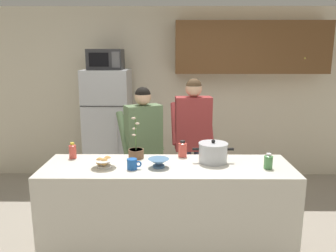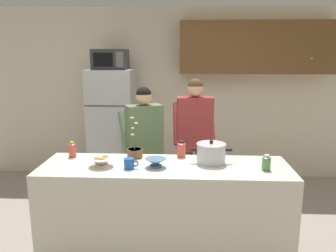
{
  "view_description": "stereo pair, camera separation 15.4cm",
  "coord_description": "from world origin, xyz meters",
  "px_view_note": "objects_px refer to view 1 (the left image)",
  "views": [
    {
      "loc": [
        0.03,
        -2.94,
        1.93
      ],
      "look_at": [
        0.0,
        0.55,
        1.17
      ],
      "focal_mm": 35.95,
      "sensor_mm": 36.0,
      "label": 1
    },
    {
      "loc": [
        0.18,
        -2.93,
        1.93
      ],
      "look_at": [
        0.0,
        0.55,
        1.17
      ],
      "focal_mm": 35.95,
      "sensor_mm": 36.0,
      "label": 2
    }
  ],
  "objects_px": {
    "bottle_mid_counter": "(183,149)",
    "bottle_far_corner": "(268,161)",
    "person_by_sink": "(193,131)",
    "cooking_pot": "(213,153)",
    "refrigerator": "(109,128)",
    "bread_bowl": "(104,162)",
    "bottle_near_edge": "(73,151)",
    "potted_orchid": "(136,152)",
    "person_near_pot": "(143,140)",
    "coffee_mug": "(132,164)",
    "empty_bowl": "(159,162)",
    "microwave": "(106,59)"
  },
  "relations": [
    {
      "from": "bottle_mid_counter",
      "to": "bottle_far_corner",
      "type": "bearing_deg",
      "value": -24.85
    },
    {
      "from": "person_by_sink",
      "to": "cooking_pot",
      "type": "distance_m",
      "value": 0.85
    },
    {
      "from": "refrigerator",
      "to": "cooking_pot",
      "type": "distance_m",
      "value": 2.19
    },
    {
      "from": "bread_bowl",
      "to": "bottle_near_edge",
      "type": "distance_m",
      "value": 0.45
    },
    {
      "from": "person_by_sink",
      "to": "potted_orchid",
      "type": "bearing_deg",
      "value": -130.27
    },
    {
      "from": "bottle_far_corner",
      "to": "person_near_pot",
      "type": "bearing_deg",
      "value": 144.98
    },
    {
      "from": "refrigerator",
      "to": "person_near_pot",
      "type": "bearing_deg",
      "value": -61.61
    },
    {
      "from": "person_near_pot",
      "to": "potted_orchid",
      "type": "xyz_separation_m",
      "value": [
        -0.03,
        -0.52,
        0.02
      ]
    },
    {
      "from": "potted_orchid",
      "to": "person_by_sink",
      "type": "bearing_deg",
      "value": 49.73
    },
    {
      "from": "refrigerator",
      "to": "potted_orchid",
      "type": "bearing_deg",
      "value": -70.77
    },
    {
      "from": "person_by_sink",
      "to": "cooking_pot",
      "type": "bearing_deg",
      "value": -81.01
    },
    {
      "from": "person_by_sink",
      "to": "bottle_mid_counter",
      "type": "distance_m",
      "value": 0.69
    },
    {
      "from": "person_by_sink",
      "to": "bread_bowl",
      "type": "relative_size",
      "value": 7.27
    },
    {
      "from": "person_near_pot",
      "to": "potted_orchid",
      "type": "height_order",
      "value": "person_near_pot"
    },
    {
      "from": "coffee_mug",
      "to": "bottle_far_corner",
      "type": "bearing_deg",
      "value": 1.19
    },
    {
      "from": "bread_bowl",
      "to": "empty_bowl",
      "type": "bearing_deg",
      "value": 0.69
    },
    {
      "from": "refrigerator",
      "to": "bottle_mid_counter",
      "type": "distance_m",
      "value": 1.89
    },
    {
      "from": "refrigerator",
      "to": "bottle_far_corner",
      "type": "bearing_deg",
      "value": -47.37
    },
    {
      "from": "microwave",
      "to": "person_near_pot",
      "type": "xyz_separation_m",
      "value": [
        0.6,
        -1.08,
        -0.87
      ]
    },
    {
      "from": "person_near_pot",
      "to": "empty_bowl",
      "type": "xyz_separation_m",
      "value": [
        0.2,
        -0.8,
        -0.0
      ]
    },
    {
      "from": "refrigerator",
      "to": "bottle_near_edge",
      "type": "xyz_separation_m",
      "value": [
        -0.05,
        -1.64,
        0.15
      ]
    },
    {
      "from": "potted_orchid",
      "to": "person_near_pot",
      "type": "bearing_deg",
      "value": 86.72
    },
    {
      "from": "bottle_near_edge",
      "to": "coffee_mug",
      "type": "bearing_deg",
      "value": -26.85
    },
    {
      "from": "microwave",
      "to": "coffee_mug",
      "type": "xyz_separation_m",
      "value": [
        0.57,
        -1.93,
        -0.87
      ]
    },
    {
      "from": "potted_orchid",
      "to": "coffee_mug",
      "type": "bearing_deg",
      "value": -89.85
    },
    {
      "from": "empty_bowl",
      "to": "cooking_pot",
      "type": "bearing_deg",
      "value": 16.55
    },
    {
      "from": "refrigerator",
      "to": "person_near_pot",
      "type": "relative_size",
      "value": 1.09
    },
    {
      "from": "person_near_pot",
      "to": "bread_bowl",
      "type": "xyz_separation_m",
      "value": [
        -0.29,
        -0.81,
        0.0
      ]
    },
    {
      "from": "cooking_pot",
      "to": "bread_bowl",
      "type": "distance_m",
      "value": 1.01
    },
    {
      "from": "bottle_mid_counter",
      "to": "coffee_mug",
      "type": "bearing_deg",
      "value": -140.77
    },
    {
      "from": "microwave",
      "to": "bottle_far_corner",
      "type": "relative_size",
      "value": 3.41
    },
    {
      "from": "empty_bowl",
      "to": "bottle_near_edge",
      "type": "height_order",
      "value": "bottle_near_edge"
    },
    {
      "from": "person_near_pot",
      "to": "potted_orchid",
      "type": "relative_size",
      "value": 3.75
    },
    {
      "from": "person_by_sink",
      "to": "empty_bowl",
      "type": "xyz_separation_m",
      "value": [
        -0.37,
        -0.99,
        -0.06
      ]
    },
    {
      "from": "refrigerator",
      "to": "coffee_mug",
      "type": "xyz_separation_m",
      "value": [
        0.57,
        -1.95,
        0.12
      ]
    },
    {
      "from": "refrigerator",
      "to": "bread_bowl",
      "type": "relative_size",
      "value": 7.52
    },
    {
      "from": "refrigerator",
      "to": "bread_bowl",
      "type": "height_order",
      "value": "refrigerator"
    },
    {
      "from": "coffee_mug",
      "to": "potted_orchid",
      "type": "xyz_separation_m",
      "value": [
        -0.0,
        0.33,
        0.02
      ]
    },
    {
      "from": "person_by_sink",
      "to": "coffee_mug",
      "type": "relative_size",
      "value": 12.56
    },
    {
      "from": "bottle_mid_counter",
      "to": "bottle_far_corner",
      "type": "distance_m",
      "value": 0.83
    },
    {
      "from": "cooking_pot",
      "to": "microwave",
      "type": "bearing_deg",
      "value": 126.99
    },
    {
      "from": "microwave",
      "to": "bottle_near_edge",
      "type": "bearing_deg",
      "value": -91.84
    },
    {
      "from": "bottle_mid_counter",
      "to": "bread_bowl",
      "type": "bearing_deg",
      "value": -155.43
    },
    {
      "from": "refrigerator",
      "to": "bottle_mid_counter",
      "type": "xyz_separation_m",
      "value": [
        1.02,
        -1.58,
        0.15
      ]
    },
    {
      "from": "potted_orchid",
      "to": "bottle_far_corner",
      "type": "bearing_deg",
      "value": -14.19
    },
    {
      "from": "bottle_near_edge",
      "to": "bottle_mid_counter",
      "type": "relative_size",
      "value": 0.96
    },
    {
      "from": "microwave",
      "to": "person_by_sink",
      "type": "distance_m",
      "value": 1.68
    },
    {
      "from": "microwave",
      "to": "bread_bowl",
      "type": "relative_size",
      "value": 2.12
    },
    {
      "from": "coffee_mug",
      "to": "empty_bowl",
      "type": "bearing_deg",
      "value": 12.35
    },
    {
      "from": "microwave",
      "to": "bottle_near_edge",
      "type": "height_order",
      "value": "microwave"
    }
  ]
}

